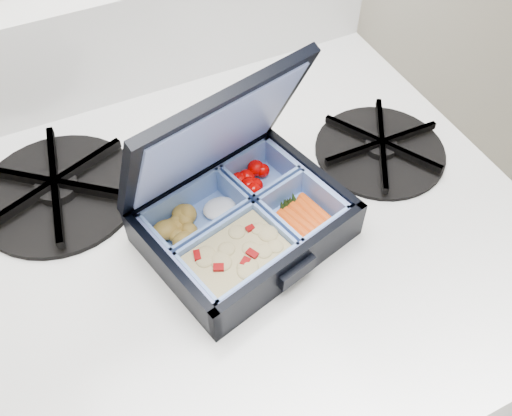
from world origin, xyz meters
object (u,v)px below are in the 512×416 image
bento_box (245,223)px  burner_grate (381,146)px  stove (250,367)px  fork (236,165)px

bento_box → burner_grate: 0.21m
burner_grate → stove: bearing=-177.5°
stove → burner_grate: size_ratio=5.65×
bento_box → fork: bearing=56.4°
burner_grate → fork: 0.18m
stove → burner_grate: burner_grate is taller
stove → fork: fork is taller
burner_grate → bento_box: bearing=-167.8°
stove → fork: 0.47m
stove → bento_box: 0.48m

